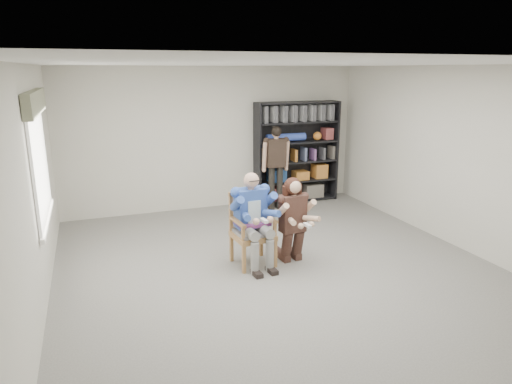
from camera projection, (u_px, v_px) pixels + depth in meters
name	position (u px, v px, depth m)	size (l,w,h in m)	color
room_shell	(287.00, 176.00, 5.90)	(6.00, 7.00, 2.80)	beige
floor	(285.00, 275.00, 6.26)	(6.00, 7.00, 0.01)	slate
window_left	(41.00, 160.00, 5.76)	(0.16, 2.00, 1.75)	white
armchair	(253.00, 230.00, 6.49)	(0.61, 0.59, 1.05)	#A47E45
seated_man	(253.00, 219.00, 6.44)	(0.59, 0.82, 1.36)	navy
kneeling_woman	(294.00, 221.00, 6.55)	(0.52, 0.84, 1.25)	#381D1A
bookshelf	(297.00, 153.00, 9.53)	(1.80, 0.38, 2.10)	black
standing_man	(276.00, 168.00, 9.03)	(0.52, 0.29, 1.67)	black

